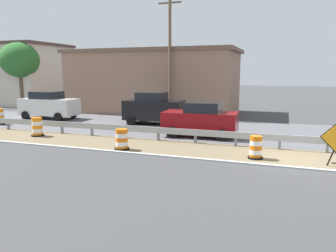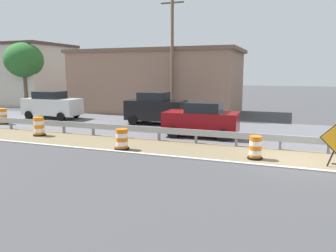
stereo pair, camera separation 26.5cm
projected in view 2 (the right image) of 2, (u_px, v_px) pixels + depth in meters
ground_plane at (301, 161)px, 13.63m from camera, size 160.00×160.00×0.00m
median_dirt_strip at (301, 158)px, 14.02m from camera, size 3.24×120.00×0.01m
far_lane_asphalt at (299, 135)px, 19.40m from camera, size 8.40×120.00×0.00m
curb_near_edge at (302, 169)px, 12.43m from camera, size 0.20×120.00×0.11m
guardrail_median at (329, 142)px, 14.81m from camera, size 0.18×59.56×0.71m
traffic_barrel_nearest at (255, 149)px, 13.87m from camera, size 0.63×0.63×0.97m
traffic_barrel_close at (122, 140)px, 15.60m from camera, size 0.70×0.70×0.98m
traffic_barrel_mid at (39, 127)px, 19.01m from camera, size 0.71×0.71×1.07m
traffic_barrel_far at (3, 117)px, 23.23m from camera, size 0.67×0.67×1.10m
car_lead_near_lane at (202, 119)px, 18.63m from camera, size 2.26×4.18×1.96m
car_trailing_near_lane at (52, 105)px, 26.07m from camera, size 2.22×4.54×2.13m
car_mid_far_lane at (156, 108)px, 23.17m from camera, size 2.21×4.14×2.23m
roadside_shop_near at (156, 81)px, 30.31m from camera, size 7.17×15.21×5.57m
roadside_shop_far at (21, 74)px, 38.02m from camera, size 7.73×10.83×6.68m
utility_pole_near at (172, 57)px, 25.51m from camera, size 0.24×1.80×9.24m
tree_roadside at (24, 60)px, 32.87m from camera, size 3.77×3.77×6.49m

